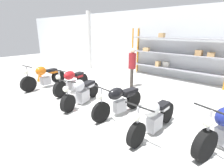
# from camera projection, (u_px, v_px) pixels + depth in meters

# --- Properties ---
(ground_plane) EXTENTS (30.00, 30.00, 0.00)m
(ground_plane) POSITION_uv_depth(u_px,v_px,m) (104.00, 106.00, 5.91)
(ground_plane) COLOR silver
(back_wall) EXTENTS (30.00, 0.08, 3.60)m
(back_wall) POSITION_uv_depth(u_px,v_px,m) (174.00, 43.00, 9.13)
(back_wall) COLOR silver
(back_wall) RESTS_ON ground_plane
(shelving_rack) EXTENTS (4.92, 0.63, 2.57)m
(shelving_rack) POSITION_uv_depth(u_px,v_px,m) (174.00, 54.00, 8.90)
(shelving_rack) COLOR orange
(shelving_rack) RESTS_ON ground_plane
(support_pillar) EXTENTS (0.28, 0.28, 3.60)m
(support_pillar) POSITION_uv_depth(u_px,v_px,m) (89.00, 41.00, 11.19)
(support_pillar) COLOR silver
(support_pillar) RESTS_ON ground_plane
(motorcycle_orange) EXTENTS (0.67, 2.17, 1.08)m
(motorcycle_orange) POSITION_uv_depth(u_px,v_px,m) (44.00, 77.00, 7.75)
(motorcycle_orange) COLOR black
(motorcycle_orange) RESTS_ON ground_plane
(motorcycle_red) EXTENTS (0.79, 1.97, 1.04)m
(motorcycle_red) POSITION_uv_depth(u_px,v_px,m) (72.00, 81.00, 7.13)
(motorcycle_red) COLOR black
(motorcycle_red) RESTS_ON ground_plane
(motorcycle_silver) EXTENTS (0.85, 1.99, 1.01)m
(motorcycle_silver) POSITION_uv_depth(u_px,v_px,m) (82.00, 92.00, 6.02)
(motorcycle_silver) COLOR black
(motorcycle_silver) RESTS_ON ground_plane
(motorcycle_black) EXTENTS (0.65, 1.96, 1.01)m
(motorcycle_black) POSITION_uv_depth(u_px,v_px,m) (119.00, 100.00, 5.19)
(motorcycle_black) COLOR black
(motorcycle_black) RESTS_ON ground_plane
(motorcycle_white) EXTENTS (0.73, 2.04, 0.96)m
(motorcycle_white) POSITION_uv_depth(u_px,v_px,m) (154.00, 117.00, 4.27)
(motorcycle_white) COLOR black
(motorcycle_white) RESTS_ON ground_plane
(person_near_rack) EXTENTS (0.44, 0.44, 1.74)m
(person_near_rack) POSITION_uv_depth(u_px,v_px,m) (132.00, 64.00, 7.69)
(person_near_rack) COLOR #38332D
(person_near_rack) RESTS_ON ground_plane
(traffic_cone) EXTENTS (0.32, 0.32, 0.55)m
(traffic_cone) POSITION_uv_depth(u_px,v_px,m) (40.00, 76.00, 8.77)
(traffic_cone) COLOR orange
(traffic_cone) RESTS_ON ground_plane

